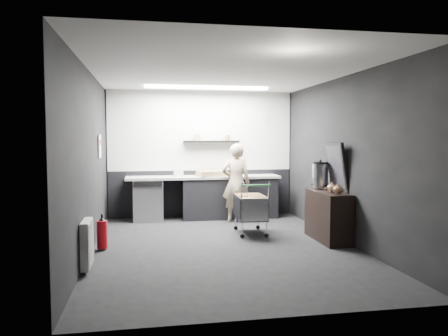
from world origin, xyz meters
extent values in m
plane|color=black|center=(0.00, 0.00, 0.00)|extent=(5.50, 5.50, 0.00)
plane|color=silver|center=(0.00, 0.00, 2.70)|extent=(5.50, 5.50, 0.00)
plane|color=black|center=(0.00, 2.75, 1.35)|extent=(5.50, 0.00, 5.50)
plane|color=black|center=(0.00, -2.75, 1.35)|extent=(5.50, 0.00, 5.50)
plane|color=black|center=(-2.00, 0.00, 1.35)|extent=(0.00, 5.50, 5.50)
plane|color=black|center=(2.00, 0.00, 1.35)|extent=(0.00, 5.50, 5.50)
cube|color=silver|center=(0.00, 2.73, 1.85)|extent=(3.95, 0.02, 1.70)
cube|color=black|center=(0.00, 2.73, 0.50)|extent=(3.95, 0.02, 1.00)
cube|color=black|center=(0.20, 2.62, 1.62)|extent=(1.20, 0.22, 0.04)
cylinder|color=silver|center=(1.40, 2.72, 2.15)|extent=(0.20, 0.03, 0.20)
cube|color=white|center=(-1.98, 1.30, 1.55)|extent=(0.02, 0.30, 0.40)
cube|color=red|center=(-1.98, 1.30, 1.62)|extent=(0.02, 0.22, 0.10)
cube|color=silver|center=(-1.94, -0.90, 0.35)|extent=(0.10, 0.50, 0.60)
cube|color=white|center=(0.00, 1.85, 2.67)|extent=(2.40, 0.20, 0.04)
cube|color=black|center=(0.55, 2.42, 0.42)|extent=(2.00, 0.56, 0.85)
cube|color=#A7A8A3|center=(0.00, 2.42, 0.88)|extent=(3.20, 0.60, 0.05)
cube|color=#9EA0A5|center=(-1.15, 2.42, 0.42)|extent=(0.60, 0.58, 0.85)
cube|color=black|center=(-1.15, 2.12, 0.78)|extent=(0.56, 0.02, 0.10)
imported|color=beige|center=(0.61, 1.97, 0.79)|extent=(0.65, 0.50, 1.59)
cube|color=silver|center=(0.63, 0.84, 0.28)|extent=(0.53, 0.79, 0.02)
cube|color=silver|center=(0.39, 0.84, 0.48)|extent=(0.05, 0.77, 0.41)
cube|color=silver|center=(0.87, 0.84, 0.48)|extent=(0.05, 0.77, 0.41)
cube|color=silver|center=(0.63, 0.47, 0.48)|extent=(0.50, 0.04, 0.41)
cube|color=silver|center=(0.63, 1.22, 0.48)|extent=(0.50, 0.04, 0.41)
cylinder|color=silver|center=(0.42, 0.50, 0.15)|extent=(0.02, 0.02, 0.27)
cylinder|color=silver|center=(0.84, 0.50, 0.15)|extent=(0.02, 0.02, 0.27)
cylinder|color=silver|center=(0.42, 1.19, 0.15)|extent=(0.02, 0.02, 0.27)
cylinder|color=silver|center=(0.84, 1.19, 0.15)|extent=(0.02, 0.02, 0.27)
cylinder|color=#248437|center=(0.63, 0.41, 0.91)|extent=(0.50, 0.05, 0.03)
cube|color=olive|center=(0.52, 0.93, 0.46)|extent=(0.23, 0.28, 0.34)
cube|color=olive|center=(0.76, 0.74, 0.44)|extent=(0.21, 0.26, 0.31)
cylinder|color=black|center=(0.42, 0.50, 0.04)|extent=(0.07, 0.03, 0.07)
cylinder|color=black|center=(0.42, 1.19, 0.04)|extent=(0.07, 0.03, 0.07)
cylinder|color=black|center=(0.84, 0.50, 0.04)|extent=(0.07, 0.03, 0.07)
cylinder|color=black|center=(0.84, 1.19, 0.04)|extent=(0.07, 0.03, 0.07)
cube|color=black|center=(1.78, 0.11, 0.41)|extent=(0.41, 1.09, 0.82)
cylinder|color=silver|center=(1.78, 0.47, 1.04)|extent=(0.27, 0.27, 0.42)
cylinder|color=black|center=(1.78, 0.47, 1.27)|extent=(0.27, 0.27, 0.04)
sphere|color=black|center=(1.78, 0.47, 1.31)|extent=(0.05, 0.05, 0.05)
ellipsoid|color=brown|center=(1.78, -0.02, 0.89)|extent=(0.16, 0.16, 0.13)
ellipsoid|color=brown|center=(1.78, -0.25, 0.89)|extent=(0.16, 0.16, 0.13)
cube|color=black|center=(1.94, 0.16, 1.22)|extent=(0.19, 0.63, 0.81)
cube|color=black|center=(1.92, 0.16, 1.22)|extent=(0.13, 0.54, 0.70)
cylinder|color=#AE0B13|center=(-1.85, 0.14, 0.24)|extent=(0.16, 0.16, 0.42)
cone|color=black|center=(-1.85, 0.14, 0.47)|extent=(0.11, 0.11, 0.06)
cylinder|color=black|center=(-1.85, 0.14, 0.52)|extent=(0.03, 0.03, 0.06)
cube|color=olive|center=(0.16, 2.37, 0.96)|extent=(0.63, 0.53, 0.11)
cylinder|color=beige|center=(0.08, 2.42, 1.01)|extent=(0.21, 0.21, 0.21)
cube|color=silver|center=(-0.53, 2.37, 0.98)|extent=(0.19, 0.15, 0.16)
camera|label=1|loc=(-1.17, -6.62, 1.71)|focal=35.00mm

